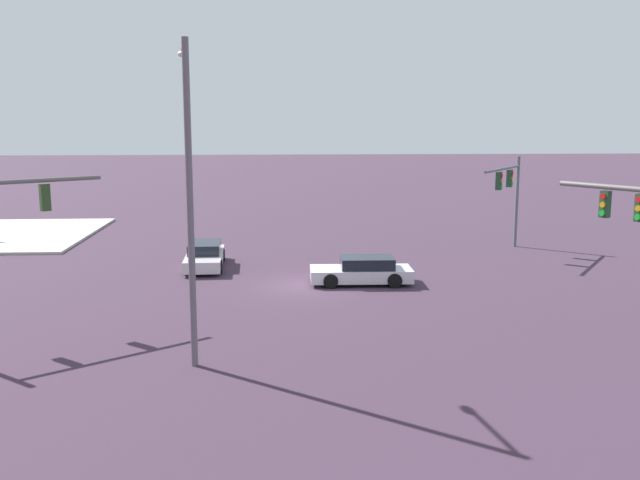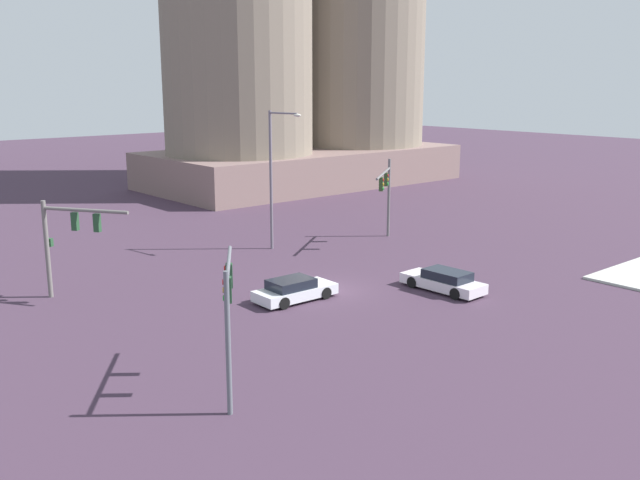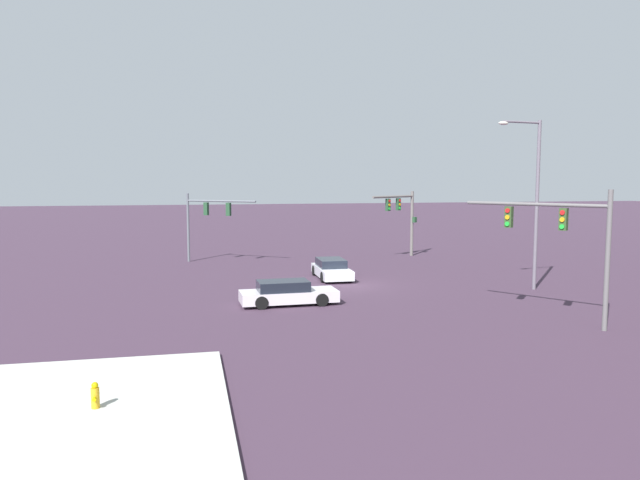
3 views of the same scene
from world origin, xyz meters
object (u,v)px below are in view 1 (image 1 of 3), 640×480
object	(u,v)px
streetlamp_curved_arm	(189,182)
sedan_car_approaching	(363,271)
sedan_car_waiting_far	(205,256)
traffic_signal_cross_street	(509,186)

from	to	relation	value
streetlamp_curved_arm	sedan_car_approaching	distance (m)	12.81
sedan_car_waiting_far	streetlamp_curved_arm	bearing A→B (deg)	2.58
streetlamp_curved_arm	sedan_car_approaching	xyz separation A→B (m)	(-6.32, -10.02, -4.88)
streetlamp_curved_arm	sedan_car_waiting_far	bearing A→B (deg)	-4.65
sedan_car_approaching	streetlamp_curved_arm	bearing A→B (deg)	59.03
streetlamp_curved_arm	sedan_car_approaching	size ratio (longest dim) A/B	2.09
traffic_signal_cross_street	sedan_car_waiting_far	size ratio (longest dim) A/B	1.06
streetlamp_curved_arm	sedan_car_waiting_far	distance (m)	14.94
traffic_signal_cross_street	sedan_car_approaching	size ratio (longest dim) A/B	1.14
traffic_signal_cross_street	streetlamp_curved_arm	size ratio (longest dim) A/B	0.55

